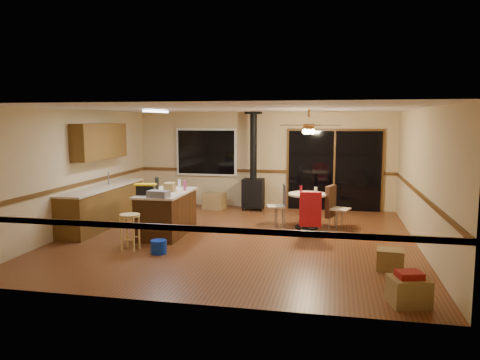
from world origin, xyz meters
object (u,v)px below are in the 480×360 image
(kitchen_island, at_px, (167,213))
(box_corner_b, at_px, (390,260))
(toolbox_black, at_px, (145,190))
(box_under_window, at_px, (214,201))
(toolbox_grey, at_px, (159,194))
(bar_stool, at_px, (130,232))
(chair_right, at_px, (332,202))
(wood_stove, at_px, (253,183))
(blue_bucket, at_px, (159,247))
(box_corner_a, at_px, (409,291))
(chair_near, at_px, (310,209))
(dining_table, at_px, (307,205))
(chair_left, at_px, (281,200))

(kitchen_island, relative_size, box_corner_b, 4.07)
(toolbox_black, bearing_deg, box_under_window, 81.24)
(toolbox_grey, xyz_separation_m, bar_stool, (-0.34, -0.59, -0.63))
(bar_stool, bearing_deg, box_corner_b, -3.20)
(chair_right, bearing_deg, bar_stool, -144.97)
(bar_stool, relative_size, box_corner_b, 1.62)
(wood_stove, distance_m, box_corner_b, 5.50)
(blue_bucket, xyz_separation_m, box_corner_a, (4.03, -1.59, 0.06))
(box_under_window, bearing_deg, bar_stool, -96.57)
(kitchen_island, xyz_separation_m, box_under_window, (0.25, 2.97, -0.24))
(box_corner_b, bearing_deg, bar_stool, 176.80)
(blue_bucket, relative_size, chair_near, 0.41)
(toolbox_black, xyz_separation_m, box_corner_b, (4.59, -1.08, -0.83))
(wood_stove, bearing_deg, chair_right, -40.75)
(bar_stool, bearing_deg, box_under_window, 83.43)
(box_under_window, xyz_separation_m, box_corner_b, (4.07, -4.48, -0.05))
(dining_table, bearing_deg, chair_left, 168.19)
(bar_stool, distance_m, box_under_window, 4.26)
(box_under_window, distance_m, box_corner_a, 7.24)
(box_under_window, xyz_separation_m, box_corner_a, (4.14, -5.94, -0.04))
(blue_bucket, height_order, dining_table, dining_table)
(kitchen_island, distance_m, bar_stool, 1.29)
(blue_bucket, relative_size, box_corner_b, 0.70)
(dining_table, height_order, box_corner_b, dining_table)
(wood_stove, distance_m, blue_bucket, 4.57)
(dining_table, distance_m, chair_near, 0.89)
(bar_stool, relative_size, chair_left, 1.30)
(toolbox_black, relative_size, dining_table, 0.40)
(toolbox_grey, relative_size, chair_right, 0.59)
(kitchen_island, xyz_separation_m, chair_right, (3.37, 1.27, 0.14))
(wood_stove, distance_m, box_corner_a, 6.78)
(chair_near, relative_size, box_under_window, 1.29)
(bar_stool, relative_size, dining_table, 0.80)
(toolbox_grey, bearing_deg, chair_right, 30.71)
(box_corner_b, bearing_deg, chair_near, 127.36)
(chair_left, relative_size, box_corner_b, 1.25)
(box_corner_b, bearing_deg, chair_left, 126.58)
(box_corner_a, bearing_deg, toolbox_grey, 151.86)
(chair_left, bearing_deg, toolbox_black, -145.78)
(wood_stove, height_order, dining_table, wood_stove)
(kitchen_island, height_order, box_under_window, kitchen_island)
(box_under_window, bearing_deg, wood_stove, 4.37)
(toolbox_grey, distance_m, blue_bucket, 1.13)
(kitchen_island, bearing_deg, chair_left, 29.78)
(wood_stove, height_order, chair_near, wood_stove)
(kitchen_island, height_order, chair_right, chair_right)
(wood_stove, relative_size, blue_bucket, 8.69)
(chair_right, relative_size, box_corner_b, 1.69)
(kitchen_island, distance_m, dining_table, 3.07)
(wood_stove, relative_size, chair_near, 3.60)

